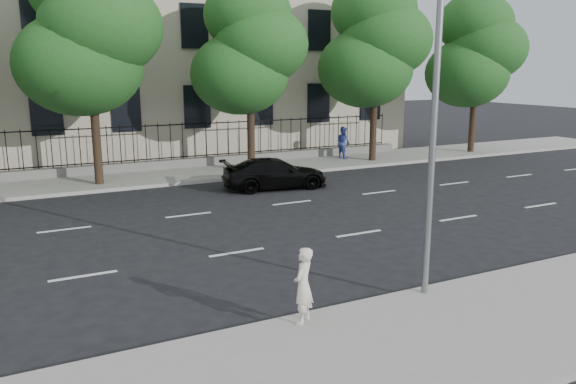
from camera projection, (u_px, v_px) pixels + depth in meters
name	position (u px, v px, depth m)	size (l,w,h in m)	color
ground	(276.00, 283.00, 13.20)	(120.00, 120.00, 0.00)	black
near_sidewalk	(376.00, 356.00, 9.70)	(60.00, 4.00, 0.15)	gray
far_sidewalk	(143.00, 178.00, 25.39)	(60.00, 4.00, 0.15)	gray
lane_markings	(210.00, 231.00, 17.34)	(49.60, 4.62, 0.01)	silver
iron_fence	(134.00, 160.00, 26.75)	(30.00, 0.50, 2.20)	slate
street_light	(420.00, 58.00, 11.64)	(0.25, 3.32, 8.05)	slate
tree_c	(89.00, 31.00, 22.61)	(5.89, 5.50, 9.80)	#382619
tree_d	(249.00, 48.00, 25.81)	(5.34, 4.94, 8.84)	#382619
tree_e	(375.00, 43.00, 28.80)	(5.71, 5.31, 9.46)	#382619
tree_f	(476.00, 51.00, 31.94)	(5.52, 5.12, 9.01)	#382619
black_sedan	(275.00, 173.00, 23.45)	(1.80, 4.43, 1.28)	black
woman_near	(303.00, 285.00, 10.66)	(0.55, 0.36, 1.50)	silver
pedestrian_far	(343.00, 143.00, 30.35)	(0.83, 0.65, 1.72)	#314191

